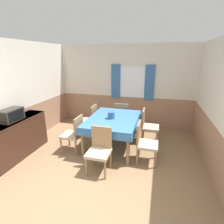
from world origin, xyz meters
name	(u,v)px	position (x,y,z in m)	size (l,w,h in m)	color
ground_plane	(74,209)	(0.00, 0.00, 0.00)	(16.00, 16.00, 0.00)	#846647
wall_back	(125,86)	(0.01, 3.75, 1.31)	(4.77, 0.09, 2.60)	silver
wall_left	(27,94)	(-2.21, 1.86, 1.30)	(0.05, 4.13, 2.60)	silver
wall_right	(216,106)	(2.21, 1.86, 1.30)	(0.05, 4.13, 2.60)	silver
dining_table	(113,122)	(0.06, 2.08, 0.67)	(1.22, 1.63, 0.77)	#386BA8
chair_head_near	(100,149)	(0.06, 1.04, 0.48)	(0.44, 0.44, 0.90)	#93704C
chair_right_near	(144,142)	(0.88, 1.58, 0.48)	(0.44, 0.44, 0.90)	#93704C
chair_head_window	(122,116)	(0.06, 3.11, 0.48)	(0.44, 0.44, 0.90)	#93704C
chair_left_near	(74,133)	(-0.77, 1.58, 0.48)	(0.44, 0.44, 0.90)	#93704C
chair_right_far	(148,125)	(0.88, 2.57, 0.48)	(0.44, 0.44, 0.90)	#93704C
chair_left_far	(90,119)	(-0.77, 2.57, 0.48)	(0.44, 0.44, 0.90)	#93704C
sideboard	(17,138)	(-1.94, 1.05, 0.44)	(0.46, 1.57, 0.87)	#3D2319
tv	(11,115)	(-1.96, 1.03, 1.01)	(0.29, 0.50, 0.27)	#2D2823
vase	(111,115)	(0.02, 2.03, 0.85)	(0.17, 0.17, 0.16)	#335684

